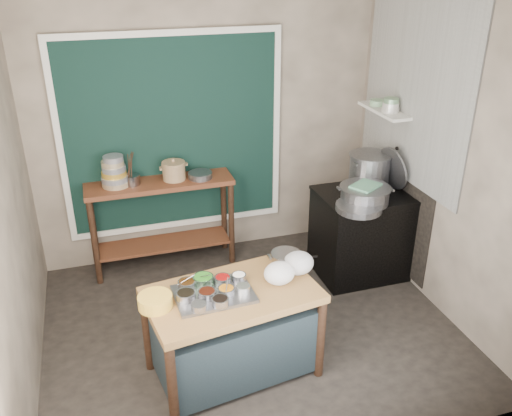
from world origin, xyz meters
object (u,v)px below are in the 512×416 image
object	(u,v)px
stock_pot	(369,170)
stove_block	(363,235)
prep_table	(233,333)
back_counter	(163,224)
ceramic_crock	(174,172)
saucepan	(286,261)
condiment_tray	(214,294)
utensil_cup	(132,180)
yellow_basin	(155,301)
steamer	(365,194)

from	to	relation	value
stock_pot	stove_block	bearing A→B (deg)	-121.19
prep_table	back_counter	size ratio (longest dim) A/B	0.86
back_counter	ceramic_crock	xyz separation A→B (m)	(0.15, 0.01, 0.56)
saucepan	stock_pot	world-z (taller)	stock_pot
stove_block	condiment_tray	size ratio (longest dim) A/B	1.60
condiment_tray	prep_table	bearing A→B (deg)	2.64
stove_block	saucepan	bearing A→B (deg)	-143.37
utensil_cup	ceramic_crock	size ratio (longest dim) A/B	0.68
yellow_basin	condiment_tray	bearing A→B (deg)	1.94
back_counter	yellow_basin	xyz separation A→B (m)	(-0.30, -1.79, 0.32)
back_counter	steamer	distance (m)	2.06
yellow_basin	ceramic_crock	world-z (taller)	ceramic_crock
back_counter	saucepan	size ratio (longest dim) A/B	5.94
stock_pot	steamer	distance (m)	0.41
utensil_cup	ceramic_crock	distance (m)	0.42
prep_table	stove_block	distance (m)	1.94
back_counter	saucepan	distance (m)	1.78
back_counter	utensil_cup	xyz separation A→B (m)	(-0.26, 0.01, 0.52)
utensil_cup	stock_pot	xyz separation A→B (m)	(2.26, -0.57, 0.05)
back_counter	stock_pot	xyz separation A→B (m)	(2.00, -0.56, 0.57)
steamer	saucepan	bearing A→B (deg)	-146.63
prep_table	back_counter	distance (m)	1.80
prep_table	condiment_tray	bearing A→B (deg)	174.47
saucepan	utensil_cup	world-z (taller)	utensil_cup
back_counter	condiment_tray	xyz separation A→B (m)	(0.13, -1.78, 0.29)
ceramic_crock	steamer	world-z (taller)	ceramic_crock
prep_table	ceramic_crock	distance (m)	1.90
back_counter	yellow_basin	bearing A→B (deg)	-99.38
prep_table	stove_block	bearing A→B (deg)	24.36
prep_table	condiment_tray	xyz separation A→B (m)	(-0.14, -0.01, 0.39)
saucepan	back_counter	bearing A→B (deg)	123.04
stove_block	steamer	distance (m)	0.57
back_counter	yellow_basin	size ratio (longest dim) A/B	5.97
utensil_cup	stock_pot	distance (m)	2.33
condiment_tray	ceramic_crock	bearing A→B (deg)	89.17
yellow_basin	steamer	bearing A→B (deg)	23.15
back_counter	ceramic_crock	bearing A→B (deg)	3.36
prep_table	back_counter	xyz separation A→B (m)	(-0.27, 1.77, 0.10)
condiment_tray	steamer	bearing A→B (deg)	27.84
yellow_basin	saucepan	size ratio (longest dim) A/B	0.99
ceramic_crock	steamer	size ratio (longest dim) A/B	0.50
saucepan	utensil_cup	xyz separation A→B (m)	(-1.02, 1.59, 0.18)
back_counter	stove_block	xyz separation A→B (m)	(1.90, -0.73, -0.05)
prep_table	yellow_basin	world-z (taller)	yellow_basin
stove_block	back_counter	bearing A→B (deg)	158.98
saucepan	steamer	bearing A→B (deg)	40.80
yellow_basin	ceramic_crock	size ratio (longest dim) A/B	0.99
condiment_tray	stock_pot	world-z (taller)	stock_pot
stove_block	stock_pot	world-z (taller)	stock_pot
stove_block	yellow_basin	world-z (taller)	stove_block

